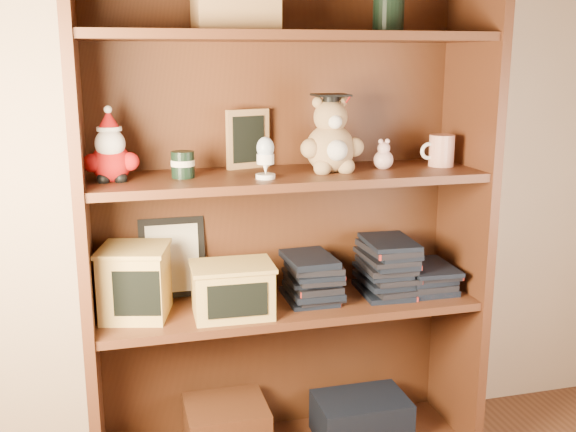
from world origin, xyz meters
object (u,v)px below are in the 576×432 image
bookcase (283,225)px  treats_box (135,281)px  grad_teddy_bear (331,142)px  teacher_mug (441,151)px

bookcase → treats_box: size_ratio=6.97×
grad_teddy_bear → treats_box: (-0.58, 0.01, -0.38)m
bookcase → treats_box: bookcase is taller
bookcase → treats_box: 0.47m
bookcase → grad_teddy_bear: (0.13, -0.06, 0.26)m
treats_box → grad_teddy_bear: bearing=-0.6°
bookcase → teacher_mug: bearing=-5.9°
teacher_mug → treats_box: (-0.94, -0.00, -0.34)m
teacher_mug → bookcase: bearing=174.1°
grad_teddy_bear → teacher_mug: 0.36m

